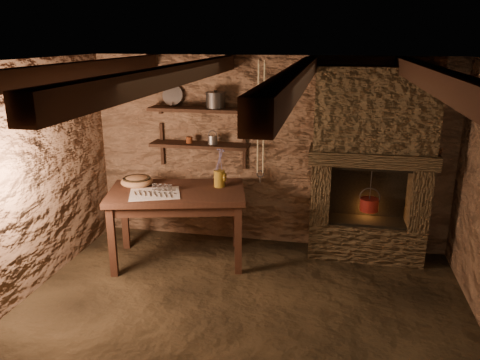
% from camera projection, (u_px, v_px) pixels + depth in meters
% --- Properties ---
extents(floor, '(4.50, 4.50, 0.00)m').
position_uv_depth(floor, '(236.00, 327.00, 4.39)').
color(floor, black).
rests_on(floor, ground).
extents(back_wall, '(4.50, 0.04, 2.40)m').
position_uv_depth(back_wall, '(268.00, 153.00, 5.91)').
color(back_wall, '#4E3424').
rests_on(back_wall, floor).
extents(front_wall, '(4.50, 0.04, 2.40)m').
position_uv_depth(front_wall, '(146.00, 354.00, 2.16)').
color(front_wall, '#4E3424').
rests_on(front_wall, floor).
extents(left_wall, '(0.04, 4.00, 2.40)m').
position_uv_depth(left_wall, '(5.00, 191.00, 4.46)').
color(left_wall, '#4E3424').
rests_on(left_wall, floor).
extents(ceiling, '(4.50, 4.00, 0.04)m').
position_uv_depth(ceiling, '(235.00, 64.00, 3.69)').
color(ceiling, black).
rests_on(ceiling, back_wall).
extents(beam_far_left, '(0.14, 3.95, 0.16)m').
position_uv_depth(beam_far_left, '(64.00, 73.00, 4.00)').
color(beam_far_left, black).
rests_on(beam_far_left, ceiling).
extents(beam_mid_left, '(0.14, 3.95, 0.16)m').
position_uv_depth(beam_mid_left, '(175.00, 75.00, 3.81)').
color(beam_mid_left, black).
rests_on(beam_mid_left, ceiling).
extents(beam_mid_right, '(0.14, 3.95, 0.16)m').
position_uv_depth(beam_mid_right, '(298.00, 77.00, 3.62)').
color(beam_mid_right, black).
rests_on(beam_mid_right, ceiling).
extents(beam_far_right, '(0.14, 3.95, 0.16)m').
position_uv_depth(beam_far_right, '(435.00, 79.00, 3.43)').
color(beam_far_right, black).
rests_on(beam_far_right, ceiling).
extents(shelf_lower, '(1.25, 0.30, 0.04)m').
position_uv_depth(shelf_lower, '(200.00, 145.00, 5.89)').
color(shelf_lower, black).
rests_on(shelf_lower, back_wall).
extents(shelf_upper, '(1.25, 0.30, 0.04)m').
position_uv_depth(shelf_upper, '(199.00, 109.00, 5.76)').
color(shelf_upper, black).
rests_on(shelf_upper, back_wall).
extents(hearth, '(1.43, 0.51, 2.30)m').
position_uv_depth(hearth, '(371.00, 160.00, 5.45)').
color(hearth, '#322719').
rests_on(hearth, floor).
extents(work_table, '(1.73, 1.24, 0.89)m').
position_uv_depth(work_table, '(178.00, 223.00, 5.58)').
color(work_table, '#321B11').
rests_on(work_table, floor).
extents(linen_cloth, '(0.68, 0.62, 0.01)m').
position_uv_depth(linen_cloth, '(155.00, 194.00, 5.32)').
color(linen_cloth, white).
rests_on(linen_cloth, work_table).
extents(pewter_cutlery_row, '(0.50, 0.33, 0.01)m').
position_uv_depth(pewter_cutlery_row, '(154.00, 193.00, 5.30)').
color(pewter_cutlery_row, gray).
rests_on(pewter_cutlery_row, linen_cloth).
extents(drinking_glasses, '(0.18, 0.05, 0.07)m').
position_uv_depth(drinking_glasses, '(159.00, 187.00, 5.40)').
color(drinking_glasses, silver).
rests_on(drinking_glasses, linen_cloth).
extents(stoneware_jug, '(0.16, 0.16, 0.46)m').
position_uv_depth(stoneware_jug, '(219.00, 171.00, 5.52)').
color(stoneware_jug, olive).
rests_on(stoneware_jug, work_table).
extents(wooden_bowl, '(0.41, 0.41, 0.14)m').
position_uv_depth(wooden_bowl, '(137.00, 182.00, 5.62)').
color(wooden_bowl, '#A57147').
rests_on(wooden_bowl, work_table).
extents(iron_stockpot, '(0.30, 0.30, 0.18)m').
position_uv_depth(iron_stockpot, '(216.00, 101.00, 5.69)').
color(iron_stockpot, '#2F2D2A').
rests_on(iron_stockpot, shelf_upper).
extents(tin_pan, '(0.26, 0.12, 0.26)m').
position_uv_depth(tin_pan, '(173.00, 95.00, 5.88)').
color(tin_pan, gray).
rests_on(tin_pan, shelf_upper).
extents(small_kettle, '(0.18, 0.16, 0.17)m').
position_uv_depth(small_kettle, '(213.00, 140.00, 5.84)').
color(small_kettle, gray).
rests_on(small_kettle, shelf_lower).
extents(rusty_tin, '(0.09, 0.09, 0.08)m').
position_uv_depth(rusty_tin, '(189.00, 140.00, 5.90)').
color(rusty_tin, '#512210').
rests_on(rusty_tin, shelf_lower).
extents(red_pot, '(0.24, 0.24, 0.54)m').
position_uv_depth(red_pot, '(369.00, 204.00, 5.56)').
color(red_pot, maroon).
rests_on(red_pot, hearth).
extents(hanging_ropes, '(0.08, 0.08, 1.20)m').
position_uv_depth(hanging_ropes, '(261.00, 118.00, 4.84)').
color(hanging_ropes, beige).
rests_on(hanging_ropes, ceiling).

